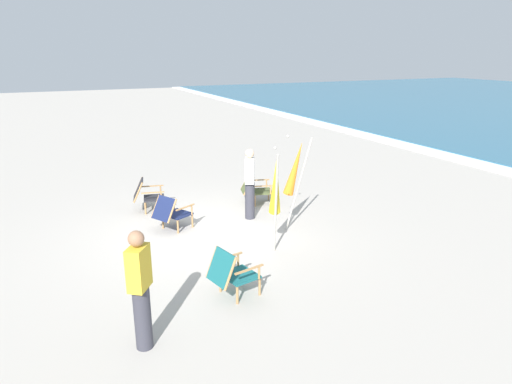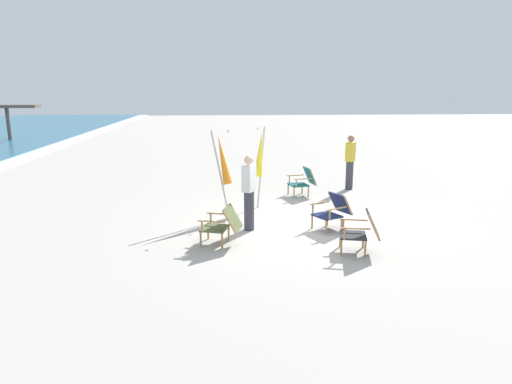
{
  "view_description": "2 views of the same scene",
  "coord_description": "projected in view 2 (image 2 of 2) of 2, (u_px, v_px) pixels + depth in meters",
  "views": [
    {
      "loc": [
        8.68,
        -2.85,
        3.7
      ],
      "look_at": [
        -0.03,
        1.21,
        0.73
      ],
      "focal_mm": 32.0,
      "sensor_mm": 36.0,
      "label": 1
    },
    {
      "loc": [
        -9.8,
        1.67,
        3.04
      ],
      "look_at": [
        0.37,
        1.01,
        0.67
      ],
      "focal_mm": 32.0,
      "sensor_mm": 36.0,
      "label": 2
    }
  ],
  "objects": [
    {
      "name": "ground_plane",
      "position": [
        301.0,
        224.0,
        10.32
      ],
      "size": [
        80.0,
        80.0,
        0.0
      ],
      "primitive_type": "plane",
      "color": "#B2AAA0"
    },
    {
      "name": "beach_chair_front_left",
      "position": [
        333.0,
        210.0,
        9.88
      ],
      "size": [
        0.86,
        0.94,
        0.78
      ],
      "color": "#19234C",
      "rests_on": "ground"
    },
    {
      "name": "umbrella_furled_orange",
      "position": [
        223.0,
        160.0,
        10.6
      ],
      "size": [
        0.47,
        0.56,
        2.07
      ],
      "color": "#B7B2A8",
      "rests_on": "ground"
    },
    {
      "name": "beach_chair_far_center",
      "position": [
        304.0,
        181.0,
        12.92
      ],
      "size": [
        0.71,
        0.82,
        0.8
      ],
      "color": "#196066",
      "rests_on": "ground"
    },
    {
      "name": "person_near_chairs",
      "position": [
        350.0,
        162.0,
        13.61
      ],
      "size": [
        0.39,
        0.36,
        1.63
      ],
      "color": "#383842",
      "rests_on": "ground"
    },
    {
      "name": "beach_chair_back_right",
      "position": [
        362.0,
        230.0,
        8.48
      ],
      "size": [
        0.71,
        0.83,
        0.8
      ],
      "color": "#28282D",
      "rests_on": "ground"
    },
    {
      "name": "umbrella_furled_yellow",
      "position": [
        260.0,
        155.0,
        11.56
      ],
      "size": [
        0.66,
        0.4,
        2.06
      ],
      "color": "#B7B2A8",
      "rests_on": "ground"
    },
    {
      "name": "beach_chair_back_left",
      "position": [
        223.0,
        224.0,
        8.89
      ],
      "size": [
        0.76,
        0.89,
        0.78
      ],
      "color": "#515B33",
      "rests_on": "ground"
    },
    {
      "name": "person_by_waterline",
      "position": [
        249.0,
        192.0,
        9.71
      ],
      "size": [
        0.39,
        0.33,
        1.63
      ],
      "color": "#383842",
      "rests_on": "ground"
    }
  ]
}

